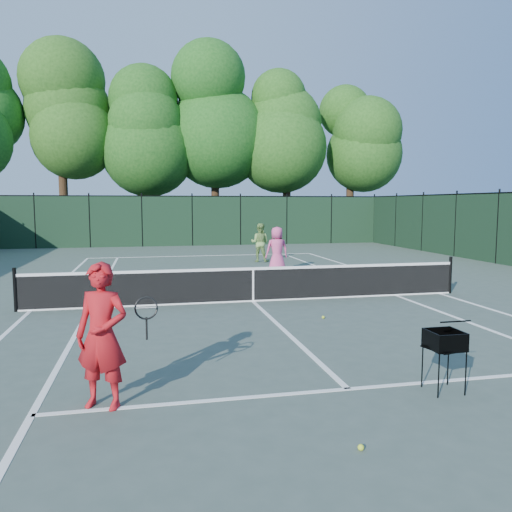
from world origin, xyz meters
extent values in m
plane|color=#425047|center=(0.00, 0.00, 0.00)|extent=(90.00, 90.00, 0.00)
cube|color=white|center=(-5.49, 0.00, 0.00)|extent=(0.10, 23.77, 0.01)
cube|color=white|center=(5.49, 0.00, 0.00)|extent=(0.10, 23.77, 0.01)
cube|color=white|center=(-4.12, 0.00, 0.00)|extent=(0.10, 23.77, 0.01)
cube|color=white|center=(4.12, 0.00, 0.00)|extent=(0.10, 23.77, 0.01)
cube|color=white|center=(0.00, 11.88, 0.00)|extent=(10.97, 0.10, 0.01)
cube|color=white|center=(0.00, -6.40, 0.00)|extent=(8.23, 0.10, 0.01)
cube|color=white|center=(0.00, 6.40, 0.00)|extent=(8.23, 0.10, 0.01)
cube|color=white|center=(0.00, 0.00, 0.00)|extent=(0.10, 12.80, 0.01)
cube|color=black|center=(0.00, 0.00, 0.46)|extent=(11.60, 0.03, 0.85)
cube|color=white|center=(0.00, 0.00, 0.88)|extent=(11.60, 0.05, 0.07)
cube|color=white|center=(0.00, 0.00, 0.02)|extent=(11.60, 0.05, 0.04)
cube|color=white|center=(0.00, 0.00, 0.46)|extent=(0.05, 0.04, 0.91)
cylinder|color=black|center=(-5.80, 0.00, 0.53)|extent=(0.09, 0.09, 1.06)
cylinder|color=black|center=(5.80, 0.00, 0.53)|extent=(0.09, 0.09, 1.06)
cube|color=black|center=(0.00, 18.00, 1.50)|extent=(24.00, 0.05, 3.00)
cylinder|color=black|center=(-8.00, 22.00, 2.40)|extent=(0.56, 0.56, 4.80)
ellipsoid|color=#1E4814|center=(-8.00, 22.00, 8.71)|extent=(6.80, 6.80, 10.54)
cylinder|color=black|center=(-3.00, 21.80, 2.15)|extent=(0.56, 0.56, 4.30)
ellipsoid|color=#174714|center=(-3.00, 21.80, 7.75)|extent=(6.00, 6.00, 9.30)
cylinder|color=black|center=(2.00, 22.30, 2.50)|extent=(0.56, 0.56, 5.00)
ellipsoid|color=#154814|center=(2.00, 22.30, 9.03)|extent=(7.00, 7.00, 10.85)
cylinder|color=black|center=(7.00, 21.60, 2.30)|extent=(0.56, 0.56, 4.60)
ellipsoid|color=#1C4C15|center=(7.00, 21.60, 8.16)|extent=(6.20, 6.20, 9.61)
cylinder|color=black|center=(12.00, 22.10, 2.20)|extent=(0.56, 0.56, 4.40)
ellipsoid|color=#1C4A15|center=(12.00, 22.10, 7.74)|extent=(5.80, 5.80, 8.99)
imported|color=#B1141A|center=(-3.27, -6.31, 0.93)|extent=(0.79, 0.66, 1.85)
cylinder|color=black|center=(-2.72, -6.15, 0.95)|extent=(0.03, 0.03, 0.30)
torus|color=black|center=(-2.72, -6.15, 1.22)|extent=(0.30, 0.10, 0.30)
imported|color=#D34A85|center=(2.01, 5.19, 0.86)|extent=(0.86, 0.57, 1.72)
imported|color=#77A050|center=(2.18, 8.83, 0.85)|extent=(1.03, 0.94, 1.71)
cylinder|color=black|center=(1.05, -6.94, 0.30)|extent=(0.02, 0.02, 0.60)
cylinder|color=black|center=(1.45, -6.94, 0.30)|extent=(0.02, 0.02, 0.60)
cylinder|color=black|center=(1.05, -6.54, 0.30)|extent=(0.02, 0.02, 0.60)
cylinder|color=black|center=(1.45, -6.54, 0.30)|extent=(0.02, 0.02, 0.60)
cube|color=black|center=(1.25, -6.74, 0.72)|extent=(0.54, 0.54, 0.25)
sphere|color=#AFD12A|center=(1.25, -6.74, 0.65)|extent=(0.07, 0.07, 0.07)
sphere|color=#AFD12A|center=(1.25, -6.74, 0.65)|extent=(0.07, 0.07, 0.07)
sphere|color=#AFD12A|center=(1.25, -6.74, 0.65)|extent=(0.07, 0.07, 0.07)
sphere|color=#AFD12A|center=(1.25, -6.74, 0.65)|extent=(0.07, 0.07, 0.07)
sphere|color=#AFD12A|center=(1.25, -6.74, 0.65)|extent=(0.07, 0.07, 0.07)
sphere|color=#AFD12A|center=(1.25, -6.74, 0.65)|extent=(0.07, 0.07, 0.07)
sphere|color=#AFD12A|center=(1.25, -6.74, 0.65)|extent=(0.07, 0.07, 0.07)
sphere|color=#AFD12A|center=(1.25, -6.74, 0.65)|extent=(0.07, 0.07, 0.07)
sphere|color=#AFD12A|center=(1.25, -6.74, 0.65)|extent=(0.07, 0.07, 0.07)
sphere|color=#AFD12A|center=(1.25, -6.74, 0.65)|extent=(0.07, 0.07, 0.07)
sphere|color=#AFD12A|center=(1.25, -6.74, 0.65)|extent=(0.07, 0.07, 0.07)
sphere|color=#AFD12A|center=(1.25, -6.74, 0.65)|extent=(0.07, 0.07, 0.07)
sphere|color=#AFD12A|center=(1.25, -6.74, 0.65)|extent=(0.07, 0.07, 0.07)
sphere|color=#BBD62B|center=(-0.55, -8.05, 0.03)|extent=(0.07, 0.07, 0.07)
sphere|color=#B5CE2A|center=(1.13, -2.27, 0.03)|extent=(0.07, 0.07, 0.07)
camera|label=1|loc=(-2.68, -12.68, 2.57)|focal=35.00mm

